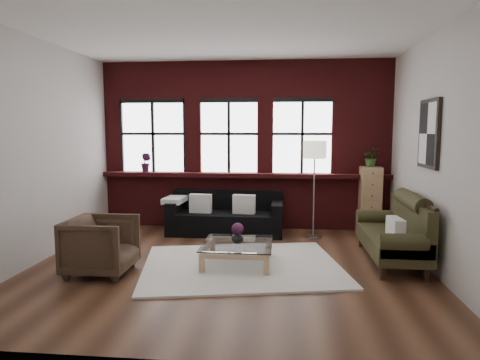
# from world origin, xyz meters

# --- Properties ---
(floor) EXTENTS (5.50, 5.50, 0.00)m
(floor) POSITION_xyz_m (0.00, 0.00, 0.00)
(floor) COLOR #442718
(floor) RESTS_ON ground
(ceiling) EXTENTS (5.50, 5.50, 0.00)m
(ceiling) POSITION_xyz_m (0.00, 0.00, 3.20)
(ceiling) COLOR white
(ceiling) RESTS_ON ground
(wall_back) EXTENTS (5.50, 0.00, 5.50)m
(wall_back) POSITION_xyz_m (0.00, 2.50, 1.60)
(wall_back) COLOR beige
(wall_back) RESTS_ON ground
(wall_front) EXTENTS (5.50, 0.00, 5.50)m
(wall_front) POSITION_xyz_m (0.00, -2.50, 1.60)
(wall_front) COLOR beige
(wall_front) RESTS_ON ground
(wall_left) EXTENTS (0.00, 5.00, 5.00)m
(wall_left) POSITION_xyz_m (-2.75, 0.00, 1.60)
(wall_left) COLOR beige
(wall_left) RESTS_ON ground
(wall_right) EXTENTS (0.00, 5.00, 5.00)m
(wall_right) POSITION_xyz_m (2.75, 0.00, 1.60)
(wall_right) COLOR beige
(wall_right) RESTS_ON ground
(brick_backwall) EXTENTS (5.50, 0.12, 3.20)m
(brick_backwall) POSITION_xyz_m (0.00, 2.44, 1.60)
(brick_backwall) COLOR #571416
(brick_backwall) RESTS_ON floor
(sill_ledge) EXTENTS (5.50, 0.30, 0.08)m
(sill_ledge) POSITION_xyz_m (0.00, 2.35, 1.04)
(sill_ledge) COLOR #571416
(sill_ledge) RESTS_ON brick_backwall
(window_left) EXTENTS (1.38, 0.10, 1.50)m
(window_left) POSITION_xyz_m (-1.80, 2.45, 1.75)
(window_left) COLOR black
(window_left) RESTS_ON brick_backwall
(window_mid) EXTENTS (1.38, 0.10, 1.50)m
(window_mid) POSITION_xyz_m (-0.30, 2.45, 1.75)
(window_mid) COLOR black
(window_mid) RESTS_ON brick_backwall
(window_right) EXTENTS (1.38, 0.10, 1.50)m
(window_right) POSITION_xyz_m (1.10, 2.45, 1.75)
(window_right) COLOR black
(window_right) RESTS_ON brick_backwall
(wall_poster) EXTENTS (0.05, 0.74, 0.94)m
(wall_poster) POSITION_xyz_m (2.72, 0.30, 1.85)
(wall_poster) COLOR black
(wall_poster) RESTS_ON wall_right
(shag_rug) EXTENTS (3.06, 2.61, 0.03)m
(shag_rug) POSITION_xyz_m (0.18, -0.00, 0.01)
(shag_rug) COLOR silver
(shag_rug) RESTS_ON floor
(dark_sofa) EXTENTS (2.09, 0.85, 0.76)m
(dark_sofa) POSITION_xyz_m (-0.30, 1.90, 0.38)
(dark_sofa) COLOR black
(dark_sofa) RESTS_ON floor
(pillow_a) EXTENTS (0.41, 0.16, 0.34)m
(pillow_a) POSITION_xyz_m (-0.74, 1.80, 0.57)
(pillow_a) COLOR silver
(pillow_a) RESTS_ON dark_sofa
(pillow_b) EXTENTS (0.41, 0.18, 0.34)m
(pillow_b) POSITION_xyz_m (0.05, 1.80, 0.57)
(pillow_b) COLOR silver
(pillow_b) RESTS_ON dark_sofa
(vintage_settee) EXTENTS (0.80, 1.80, 0.96)m
(vintage_settee) POSITION_xyz_m (2.30, 0.43, 0.48)
(vintage_settee) COLOR #2E2B15
(vintage_settee) RESTS_ON floor
(pillow_settee) EXTENTS (0.17, 0.39, 0.34)m
(pillow_settee) POSITION_xyz_m (2.22, -0.12, 0.59)
(pillow_settee) COLOR silver
(pillow_settee) RESTS_ON vintage_settee
(armchair) EXTENTS (0.84, 0.82, 0.76)m
(armchair) POSITION_xyz_m (-1.64, -0.47, 0.38)
(armchair) COLOR #38271C
(armchair) RESTS_ON floor
(coffee_table) EXTENTS (0.98, 0.98, 0.33)m
(coffee_table) POSITION_xyz_m (0.12, 0.06, 0.16)
(coffee_table) COLOR tan
(coffee_table) RESTS_ON shag_rug
(vase) EXTENTS (0.18, 0.18, 0.17)m
(vase) POSITION_xyz_m (0.12, 0.06, 0.40)
(vase) COLOR #B2B2B2
(vase) RESTS_ON coffee_table
(flowers) EXTENTS (0.17, 0.17, 0.17)m
(flowers) POSITION_xyz_m (0.12, 0.06, 0.52)
(flowers) COLOR #4B193F
(flowers) RESTS_ON vase
(drawer_chest) EXTENTS (0.38, 0.38, 1.23)m
(drawer_chest) POSITION_xyz_m (2.35, 2.26, 0.61)
(drawer_chest) COLOR tan
(drawer_chest) RESTS_ON floor
(potted_plant_top) EXTENTS (0.33, 0.29, 0.35)m
(potted_plant_top) POSITION_xyz_m (2.35, 2.26, 1.40)
(potted_plant_top) COLOR #2D5923
(potted_plant_top) RESTS_ON drawer_chest
(floor_lamp) EXTENTS (0.40, 0.40, 1.86)m
(floor_lamp) POSITION_xyz_m (1.29, 1.75, 0.93)
(floor_lamp) COLOR #A5A5A8
(floor_lamp) RESTS_ON floor
(sill_plant) EXTENTS (0.26, 0.23, 0.38)m
(sill_plant) POSITION_xyz_m (-1.92, 2.32, 1.27)
(sill_plant) COLOR #4B193F
(sill_plant) RESTS_ON sill_ledge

